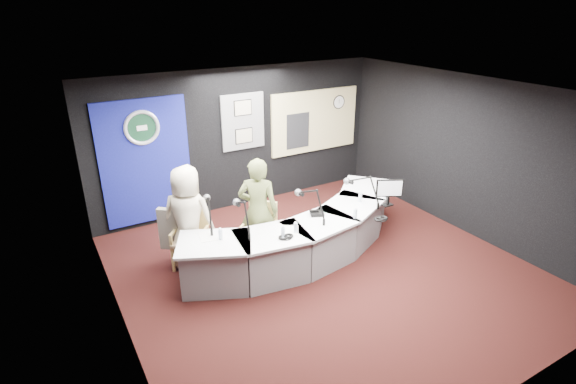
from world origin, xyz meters
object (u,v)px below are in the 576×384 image
broadcast_desk (304,236)px  armchair_left (190,237)px  person_woman (258,211)px  person_man (188,218)px  armchair_right (259,233)px

broadcast_desk → armchair_left: (-1.71, 0.64, 0.15)m
broadcast_desk → person_woman: size_ratio=2.57×
armchair_left → person_man: bearing=0.0°
broadcast_desk → armchair_left: bearing=159.4°
person_man → broadcast_desk: bearing=-161.5°
person_woman → person_man: bearing=18.3°
armchair_right → person_man: 1.15m
person_woman → broadcast_desk: bearing=-165.7°
person_man → person_woman: person_woman is taller
broadcast_desk → person_man: (-1.71, 0.64, 0.47)m
armchair_right → person_woman: person_woman is taller
armchair_left → armchair_right: 1.09m
person_woman → armchair_right: bearing=-116.1°
armchair_right → armchair_left: bearing=-151.9°
armchair_left → broadcast_desk: bearing=18.2°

